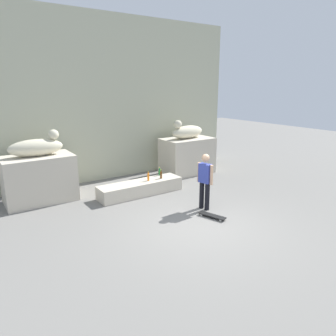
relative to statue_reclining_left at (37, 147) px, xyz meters
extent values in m
plane|color=slate|center=(2.88, -4.18, -1.74)|extent=(40.00, 40.00, 0.00)
cube|color=#B5B79A|center=(2.88, 1.41, 1.30)|extent=(11.07, 0.60, 6.08)
cube|color=beige|center=(-0.04, 0.00, -1.01)|extent=(2.09, 1.26, 1.46)
cube|color=beige|center=(5.79, 0.00, -1.01)|extent=(2.09, 1.26, 1.46)
ellipsoid|color=beige|center=(-0.04, 0.00, -0.02)|extent=(1.62, 0.62, 0.52)
sphere|color=beige|center=(0.51, -0.02, 0.33)|extent=(0.32, 0.32, 0.32)
ellipsoid|color=beige|center=(5.79, 0.00, -0.02)|extent=(1.66, 0.76, 0.52)
sphere|color=beige|center=(5.24, -0.07, 0.33)|extent=(0.32, 0.32, 0.32)
cube|color=beige|center=(2.88, -1.24, -1.52)|extent=(2.91, 0.74, 0.44)
cylinder|color=black|center=(3.78, -3.32, -1.33)|extent=(0.14, 0.14, 0.82)
cylinder|color=black|center=(3.82, -3.51, -1.33)|extent=(0.14, 0.14, 0.82)
cube|color=#333F99|center=(3.80, -3.42, -0.64)|extent=(0.27, 0.39, 0.56)
sphere|color=tan|center=(3.80, -3.42, -0.19)|extent=(0.23, 0.23, 0.23)
cylinder|color=tan|center=(3.75, -3.20, -0.65)|extent=(0.09, 0.09, 0.58)
cylinder|color=tan|center=(3.85, -3.63, -0.65)|extent=(0.09, 0.09, 0.58)
cube|color=black|center=(3.56, -4.04, -1.67)|extent=(0.43, 0.82, 0.02)
cylinder|color=white|center=(3.72, -4.30, -1.71)|extent=(0.05, 0.06, 0.06)
cylinder|color=white|center=(3.59, -4.34, -1.71)|extent=(0.05, 0.06, 0.06)
cylinder|color=white|center=(3.54, -3.73, -1.71)|extent=(0.05, 0.06, 0.06)
cylinder|color=white|center=(3.41, -3.77, -1.71)|extent=(0.05, 0.06, 0.06)
cylinder|color=#593314|center=(3.65, -1.31, -1.18)|extent=(0.07, 0.07, 0.25)
cylinder|color=#593314|center=(3.65, -1.31, -1.02)|extent=(0.03, 0.03, 0.06)
cylinder|color=yellow|center=(3.65, -1.31, -0.99)|extent=(0.04, 0.04, 0.01)
cylinder|color=orange|center=(3.15, -1.29, -1.17)|extent=(0.07, 0.07, 0.25)
cylinder|color=orange|center=(3.15, -1.29, -1.02)|extent=(0.03, 0.03, 0.06)
cylinder|color=yellow|center=(3.15, -1.29, -0.98)|extent=(0.04, 0.04, 0.01)
cylinder|color=#1E722D|center=(3.82, -0.95, -1.19)|extent=(0.07, 0.07, 0.22)
cylinder|color=#1E722D|center=(3.82, -0.95, -1.05)|extent=(0.03, 0.03, 0.06)
cylinder|color=yellow|center=(3.82, -0.95, -1.01)|extent=(0.04, 0.04, 0.01)
camera|label=1|loc=(-1.99, -10.02, 1.83)|focal=33.61mm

